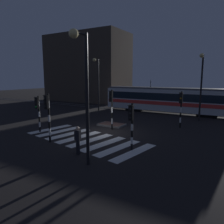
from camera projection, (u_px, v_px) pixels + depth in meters
name	position (u px, v px, depth m)	size (l,w,h in m)	color
ground_plane	(102.00, 132.00, 18.14)	(120.00, 120.00, 0.00)	black
rail_near	(151.00, 112.00, 28.00)	(80.00, 0.12, 0.03)	#59595E
rail_far	(155.00, 111.00, 29.22)	(80.00, 0.12, 0.03)	#59595E
crosswalk_zebra	(85.00, 139.00, 16.13)	(10.36, 5.82, 0.02)	silver
traffic_island	(112.00, 125.00, 20.47)	(2.44, 1.54, 0.18)	slate
traffic_light_corner_near_right	(131.00, 120.00, 13.22)	(0.36, 0.42, 3.01)	black
traffic_light_corner_near_left	(38.00, 109.00, 17.70)	(0.36, 0.42, 3.05)	black
traffic_light_median_centre	(111.00, 104.00, 18.50)	(0.36, 0.42, 3.51)	black
traffic_light_kerb_mid_left	(48.00, 111.00, 14.84)	(0.36, 0.42, 3.47)	black
traffic_light_corner_far_right	(181.00, 104.00, 19.21)	(0.36, 0.42, 3.31)	black
traffic_light_corner_far_left	(87.00, 98.00, 25.13)	(0.36, 0.42, 3.16)	black
street_lamp_trackside_left	(97.00, 78.00, 28.67)	(0.44, 1.21, 6.98)	black
street_lamp_trackside_right	(201.00, 79.00, 21.84)	(0.44, 1.21, 6.88)	black
street_lamp_near_kerb	(83.00, 83.00, 10.52)	(0.44, 1.21, 6.74)	black
tram	(169.00, 99.00, 27.28)	(16.96, 2.58, 4.15)	silver
pedestrian_waiting_at_kerb	(78.00, 140.00, 12.81)	(0.36, 0.24, 1.71)	black
building_backdrop	(87.00, 68.00, 41.59)	(15.52, 8.00, 12.50)	#42382D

